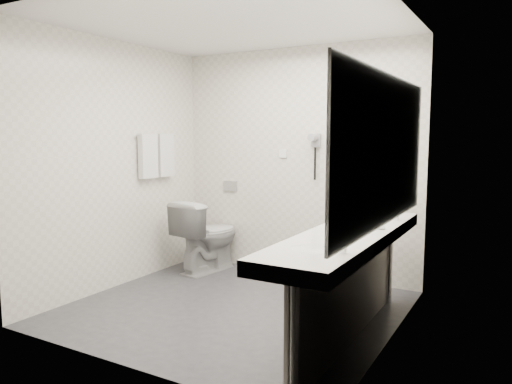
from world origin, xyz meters
The scene contains 31 objects.
floor centered at (0.00, 0.00, 0.00)m, with size 2.80×2.80×0.00m, color #2F2E34.
ceiling centered at (0.00, 0.00, 2.50)m, with size 2.80×2.80×0.00m, color silver.
wall_back centered at (0.00, 1.30, 1.25)m, with size 2.80×2.80×0.00m, color silver.
wall_front centered at (0.00, -1.30, 1.25)m, with size 2.80×2.80×0.00m, color silver.
wall_left centered at (-1.40, 0.00, 1.25)m, with size 2.60×2.60×0.00m, color silver.
wall_right centered at (1.40, 0.00, 1.25)m, with size 2.60×2.60×0.00m, color silver.
vanity_counter centered at (1.12, -0.20, 0.80)m, with size 0.55×2.20×0.10m, color white.
vanity_panel centered at (1.15, -0.20, 0.38)m, with size 0.03×2.15×0.75m, color #9C9793.
vanity_post_near centered at (1.18, -1.24, 0.38)m, with size 0.06×0.06×0.75m, color silver.
vanity_post_far centered at (1.18, 0.84, 0.38)m, with size 0.06×0.06×0.75m, color silver.
mirror centered at (1.39, -0.20, 1.45)m, with size 0.02×2.20×1.05m, color #B2BCC6.
basin_near centered at (1.12, -0.85, 0.83)m, with size 0.40×0.31×0.05m, color white.
basin_far centered at (1.12, 0.45, 0.83)m, with size 0.40×0.31×0.05m, color white.
faucet_near centered at (1.32, -0.85, 0.92)m, with size 0.04×0.04×0.15m, color silver.
faucet_far centered at (1.32, 0.45, 0.92)m, with size 0.04×0.04×0.15m, color silver.
soap_bottle_a centered at (1.13, -0.17, 0.90)m, with size 0.04×0.04×0.09m, color white.
soap_bottle_b centered at (1.18, 0.02, 0.89)m, with size 0.06×0.06×0.08m, color white.
soap_bottle_c centered at (1.24, -0.20, 0.91)m, with size 0.04×0.04×0.11m, color white.
glass_left centered at (1.31, 0.01, 0.91)m, with size 0.06×0.06×0.11m, color silver.
toilet centered at (-0.92, 0.89, 0.41)m, with size 0.46×0.81×0.82m, color white.
flush_plate centered at (-0.85, 1.29, 0.95)m, with size 0.18×0.02×0.12m, color #B2B5BA.
pedal_bin centered at (0.26, 0.88, 0.14)m, with size 0.21×0.21×0.29m, color #B2B5BA.
bin_lid centered at (0.26, 0.88, 0.30)m, with size 0.21×0.21×0.01m, color #B2B5BA.
towel_rail centered at (-1.35, 0.55, 1.55)m, with size 0.02×0.02×0.62m, color silver.
towel_near centered at (-1.34, 0.41, 1.33)m, with size 0.07×0.24×0.48m, color silver.
towel_far centered at (-1.34, 0.69, 1.33)m, with size 0.07×0.24×0.48m, color silver.
dryer_cradle centered at (0.25, 1.27, 1.50)m, with size 0.10×0.04×0.14m, color gray.
dryer_barrel centered at (0.25, 1.20, 1.53)m, with size 0.08×0.08×0.14m, color gray.
dryer_cord centered at (0.25, 1.26, 1.25)m, with size 0.02×0.02×0.35m, color black.
switch_plate_a centered at (-0.15, 1.29, 1.35)m, with size 0.09×0.02×0.09m, color white.
switch_plate_b centered at (0.55, 1.29, 1.35)m, with size 0.09×0.02×0.09m, color white.
Camera 1 is at (2.27, -3.57, 1.55)m, focal length 33.99 mm.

